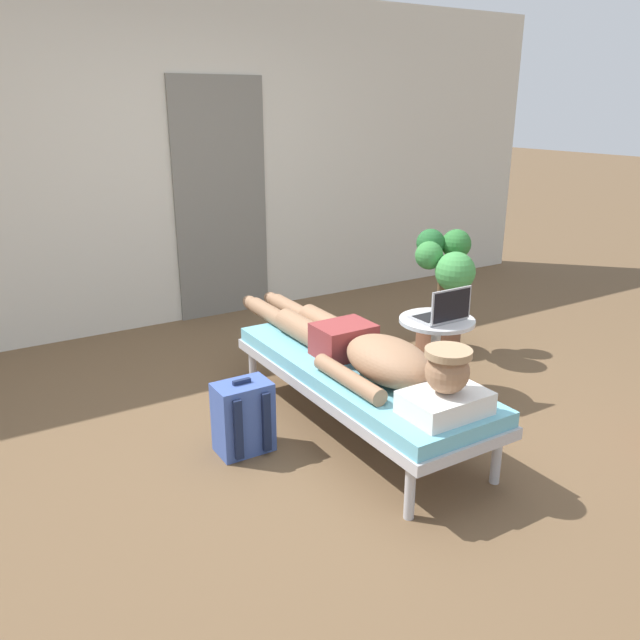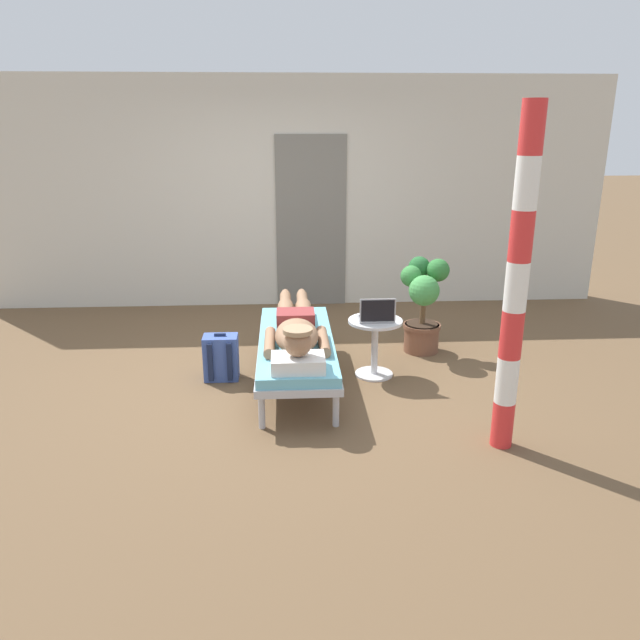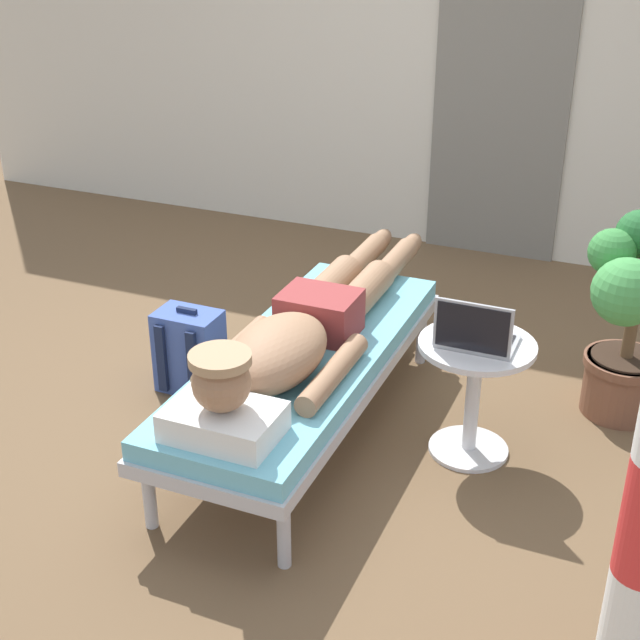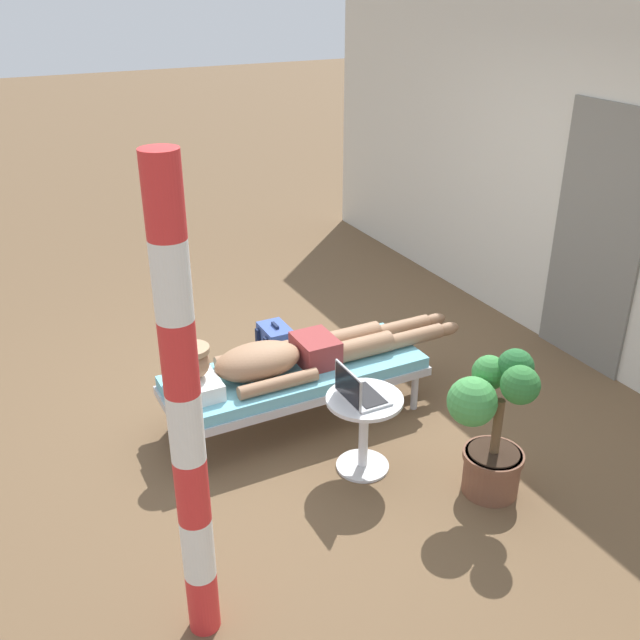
{
  "view_description": "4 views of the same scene",
  "coord_description": "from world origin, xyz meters",
  "px_view_note": "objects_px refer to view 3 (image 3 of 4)",
  "views": [
    {
      "loc": [
        -1.82,
        -2.87,
        1.82
      ],
      "look_at": [
        0.0,
        0.09,
        0.64
      ],
      "focal_mm": 35.81,
      "sensor_mm": 36.0,
      "label": 1
    },
    {
      "loc": [
        0.03,
        -5.14,
        2.2
      ],
      "look_at": [
        0.32,
        -0.25,
        0.61
      ],
      "focal_mm": 34.81,
      "sensor_mm": 36.0,
      "label": 2
    },
    {
      "loc": [
        1.47,
        -3.16,
        2.18
      ],
      "look_at": [
        0.12,
        0.01,
        0.49
      ],
      "focal_mm": 49.68,
      "sensor_mm": 36.0,
      "label": 3
    },
    {
      "loc": [
        4.02,
        -1.94,
        2.88
      ],
      "look_at": [
        0.05,
        0.09,
        0.7
      ],
      "focal_mm": 40.23,
      "sensor_mm": 36.0,
      "label": 4
    }
  ],
  "objects_px": {
    "lounge_chair": "(305,364)",
    "backpack": "(190,352)",
    "potted_plant": "(630,316)",
    "side_table": "(474,379)",
    "person_reclining": "(301,332)",
    "laptop": "(475,335)"
  },
  "relations": [
    {
      "from": "lounge_chair",
      "to": "backpack",
      "type": "bearing_deg",
      "value": 168.14
    },
    {
      "from": "potted_plant",
      "to": "backpack",
      "type": "bearing_deg",
      "value": -164.01
    },
    {
      "from": "side_table",
      "to": "potted_plant",
      "type": "relative_size",
      "value": 0.56
    },
    {
      "from": "backpack",
      "to": "person_reclining",
      "type": "bearing_deg",
      "value": -15.49
    },
    {
      "from": "backpack",
      "to": "potted_plant",
      "type": "distance_m",
      "value": 2.01
    },
    {
      "from": "lounge_chair",
      "to": "potted_plant",
      "type": "height_order",
      "value": "potted_plant"
    },
    {
      "from": "lounge_chair",
      "to": "laptop",
      "type": "distance_m",
      "value": 0.75
    },
    {
      "from": "person_reclining",
      "to": "backpack",
      "type": "height_order",
      "value": "person_reclining"
    },
    {
      "from": "potted_plant",
      "to": "side_table",
      "type": "bearing_deg",
      "value": -134.75
    },
    {
      "from": "lounge_chair",
      "to": "backpack",
      "type": "relative_size",
      "value": 4.32
    },
    {
      "from": "backpack",
      "to": "laptop",
      "type": "bearing_deg",
      "value": -2.22
    },
    {
      "from": "lounge_chair",
      "to": "backpack",
      "type": "xyz_separation_m",
      "value": [
        -0.66,
        0.14,
        -0.15
      ]
    },
    {
      "from": "side_table",
      "to": "lounge_chair",
      "type": "bearing_deg",
      "value": -168.93
    },
    {
      "from": "person_reclining",
      "to": "backpack",
      "type": "distance_m",
      "value": 0.76
    },
    {
      "from": "side_table",
      "to": "laptop",
      "type": "xyz_separation_m",
      "value": [
        0.0,
        -0.05,
        0.23
      ]
    },
    {
      "from": "lounge_chair",
      "to": "person_reclining",
      "type": "height_order",
      "value": "person_reclining"
    },
    {
      "from": "laptop",
      "to": "backpack",
      "type": "distance_m",
      "value": 1.42
    },
    {
      "from": "lounge_chair",
      "to": "potted_plant",
      "type": "relative_size",
      "value": 1.96
    },
    {
      "from": "laptop",
      "to": "potted_plant",
      "type": "distance_m",
      "value": 0.81
    },
    {
      "from": "side_table",
      "to": "person_reclining",
      "type": "bearing_deg",
      "value": -165.48
    },
    {
      "from": "person_reclining",
      "to": "laptop",
      "type": "height_order",
      "value": "laptop"
    },
    {
      "from": "person_reclining",
      "to": "side_table",
      "type": "relative_size",
      "value": 4.15
    }
  ]
}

